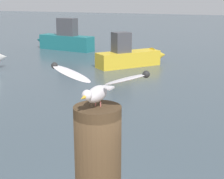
% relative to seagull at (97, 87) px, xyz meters
% --- Properties ---
extents(seagull, '(0.68, 0.39, 0.26)m').
position_rel_seagull_xyz_m(seagull, '(0.00, 0.00, 0.00)').
color(seagull, '#C66660').
rests_on(seagull, mooring_post).
extents(boat_teal, '(4.26, 1.43, 1.93)m').
position_rel_seagull_xyz_m(boat_teal, '(-9.86, 16.71, -2.07)').
color(boat_teal, '#1E7075').
rests_on(boat_teal, ground_plane).
extents(boat_yellow, '(3.02, 3.41, 1.65)m').
position_rel_seagull_xyz_m(boat_yellow, '(-4.25, 13.48, -2.22)').
color(boat_yellow, yellow).
rests_on(boat_yellow, ground_plane).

